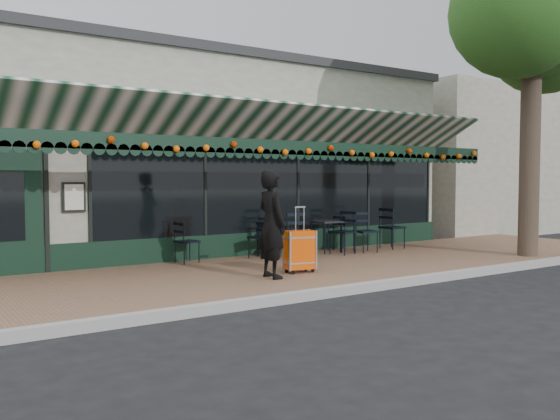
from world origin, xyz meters
TOP-DOWN VIEW (x-y plane):
  - ground at (0.00, 0.00)m, footprint 80.00×80.00m
  - sidewalk at (0.00, 2.00)m, footprint 18.00×4.00m
  - curb at (0.00, -0.08)m, footprint 18.00×0.16m
  - restaurant_building at (0.00, 7.84)m, footprint 12.00×9.60m
  - neighbor_building_right at (13.00, 8.00)m, footprint 12.00×8.00m
  - woman at (-1.16, 1.18)m, footprint 0.46×0.68m
  - suitcase at (-0.44, 1.37)m, footprint 0.56×0.37m
  - cafe_table_a at (1.80, 3.39)m, footprint 0.59×0.59m
  - cafe_table_b at (0.66, 3.51)m, footprint 0.59×0.59m
  - chair_a_left at (1.89, 2.94)m, footprint 0.59×0.59m
  - chair_a_right at (2.44, 3.53)m, footprint 0.48×0.48m
  - chair_a_front at (2.56, 2.91)m, footprint 0.53×0.53m
  - chair_a_extra at (3.58, 3.08)m, footprint 0.53×0.53m
  - chair_b_left at (0.03, 3.42)m, footprint 0.56×0.56m
  - chair_b_right at (0.31, 3.57)m, footprint 0.44×0.44m
  - chair_b_front at (0.67, 2.85)m, footprint 0.55×0.55m
  - chair_solo at (-1.57, 3.65)m, footprint 0.46×0.46m
  - street_tree at (5.42, 0.58)m, footprint 3.96×3.43m

SIDE VIEW (x-z plane):
  - ground at x=0.00m, z-range 0.00..0.00m
  - sidewalk at x=0.00m, z-range 0.00..0.15m
  - curb at x=0.00m, z-range 0.00..0.15m
  - chair_b_right at x=0.31m, z-range 0.15..0.91m
  - suitcase at x=-0.44m, z-range -0.05..1.14m
  - chair_a_right at x=2.44m, z-range 0.15..0.98m
  - chair_solo at x=-1.57m, z-range 0.15..0.99m
  - chair_b_left at x=0.03m, z-range 0.15..1.02m
  - chair_a_front at x=2.56m, z-range 0.15..1.08m
  - chair_a_left at x=1.89m, z-range 0.15..1.13m
  - chair_b_front at x=0.67m, z-range 0.15..1.13m
  - chair_a_extra at x=3.58m, z-range 0.15..1.15m
  - cafe_table_b at x=0.66m, z-range 0.44..1.16m
  - cafe_table_a at x=1.80m, z-range 0.44..1.17m
  - woman at x=-1.16m, z-range 0.15..1.99m
  - restaurant_building at x=0.00m, z-range 0.02..4.52m
  - neighbor_building_right at x=13.00m, z-range 0.00..4.80m
  - street_tree at x=5.42m, z-range 1.84..9.12m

